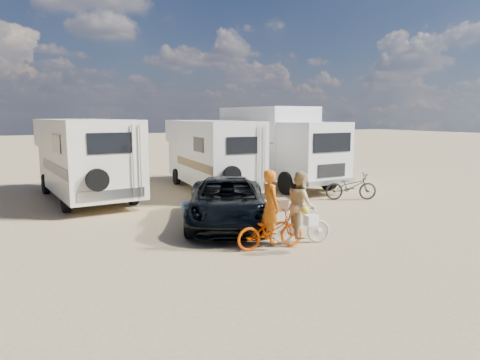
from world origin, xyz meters
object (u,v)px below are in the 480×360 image
bike_man (270,230)px  bike_woman (300,226)px  rider_woman (301,211)px  rider_man (271,213)px  crate (280,205)px  bike_parked (351,187)px  cooler (192,210)px  box_truck (280,147)px  dark_suv (227,202)px  rv_left (85,160)px  rv_main (210,156)px

bike_man → bike_woman: size_ratio=1.11×
rider_woman → bike_woman: bearing=-71.9°
rider_man → crate: rider_man is taller
rider_man → bike_parked: 7.08m
bike_man → crate: size_ratio=3.44×
rider_man → cooler: bearing=14.0°
rider_man → crate: (2.45, 3.56, -0.67)m
box_truck → crate: box_truck is taller
cooler → crate: bearing=4.9°
crate → bike_woman: bearing=-114.1°
dark_suv → rv_left: bearing=141.3°
dark_suv → cooler: 1.47m
rv_main → rider_man: (-1.94, -8.38, -0.61)m
rv_left → bike_parked: rv_left is taller
bike_parked → cooler: 6.41m
cooler → rider_man: bearing=-71.7°
rider_man → rider_woman: bearing=-82.7°
dark_suv → cooler: dark_suv is taller
crate → dark_suv: bearing=-157.4°
rv_main → cooler: (-2.50, -4.56, -1.23)m
rv_main → crate: 5.01m
bike_man → rider_woman: bearing=-82.7°
box_truck → bike_parked: 4.36m
rv_left → bike_man: (3.10, -8.61, -1.07)m
box_truck → dark_suv: size_ratio=1.42×
dark_suv → rider_woman: bearing=-48.0°
box_truck → bike_man: 9.73m
bike_woman → rider_woman: (-0.00, 0.00, 0.36)m
bike_woman → rider_woman: size_ratio=0.92×
rv_left → rider_man: (3.10, -8.61, -0.65)m
rv_main → dark_suv: rv_main is taller
dark_suv → cooler: size_ratio=8.08×
rv_main → cooler: rv_main is taller
bike_woman → rider_man: bearing=109.8°
rider_man → crate: bearing=-28.9°
bike_woman → cooler: size_ratio=2.51×
bike_man → bike_woman: (0.87, 0.03, 0.01)m
box_truck → rv_left: bearing=172.9°
bike_parked → cooler: (-6.41, -0.16, -0.26)m
box_truck → dark_suv: 7.66m
rv_left → rider_man: bearing=-76.0°
box_truck → bike_woman: (-4.33, -8.09, -1.32)m
bike_woman → bike_parked: (4.97, 3.96, 0.05)m
bike_woman → bike_parked: bearing=-33.3°
bike_man → bike_woman: bearing=-82.7°
rider_man → cooler: size_ratio=2.85×
bike_man → rider_woman: rider_woman is taller
bike_man → rv_left: bearing=25.4°
box_truck → crate: (-2.75, -4.55, -1.58)m
rv_main → dark_suv: size_ratio=1.40×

